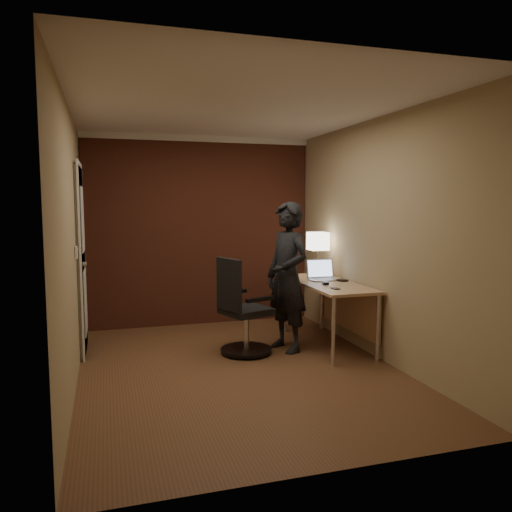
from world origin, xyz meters
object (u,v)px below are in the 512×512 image
object	(u,v)px
desk_lamp	(318,242)
wallet	(342,280)
laptop	(322,274)
mouse	(325,283)
phone	(335,288)
person	(287,277)
office_chair	(241,313)
desk	(333,293)

from	to	relation	value
desk_lamp	wallet	size ratio (longest dim) A/B	4.86
laptop	mouse	distance (m)	0.38
mouse	wallet	world-z (taller)	mouse
phone	laptop	bearing A→B (deg)	76.91
mouse	desk_lamp	bearing A→B (deg)	86.48
wallet	person	size ratio (longest dim) A/B	0.07
laptop	mouse	bearing A→B (deg)	-108.18
laptop	office_chair	world-z (taller)	office_chair
desk_lamp	mouse	bearing A→B (deg)	-106.81
person	wallet	bearing A→B (deg)	75.66
laptop	wallet	xyz separation A→B (m)	(0.17, -0.20, -0.05)
phone	office_chair	distance (m)	1.03
laptop	phone	size ratio (longest dim) A/B	2.89
person	desk	bearing A→B (deg)	74.76
desk	person	distance (m)	0.61
mouse	wallet	xyz separation A→B (m)	(0.28, 0.16, -0.01)
desk	laptop	world-z (taller)	laptop
desk	mouse	distance (m)	0.26
wallet	office_chair	size ratio (longest dim) A/B	0.11
laptop	mouse	size ratio (longest dim) A/B	3.32
desk_lamp	laptop	bearing A→B (deg)	-105.31
laptop	office_chair	size ratio (longest dim) A/B	0.32
wallet	person	xyz separation A→B (m)	(-0.69, -0.05, 0.08)
laptop	office_chair	xyz separation A→B (m)	(-1.06, -0.27, -0.34)
laptop	person	distance (m)	0.58
wallet	office_chair	xyz separation A→B (m)	(-1.22, -0.07, -0.29)
office_chair	mouse	bearing A→B (deg)	-5.16
laptop	phone	world-z (taller)	laptop
person	mouse	bearing A→B (deg)	56.73
wallet	laptop	bearing A→B (deg)	129.90
desk_lamp	wallet	xyz separation A→B (m)	(0.08, -0.53, -0.41)
office_chair	desk	bearing A→B (deg)	2.89
desk	desk_lamp	distance (m)	0.78
phone	person	xyz separation A→B (m)	(-0.39, 0.39, 0.08)
mouse	office_chair	xyz separation A→B (m)	(-0.94, 0.08, -0.29)
wallet	desk_lamp	bearing A→B (deg)	98.12
desk_lamp	office_chair	world-z (taller)	desk_lamp
desk	person	xyz separation A→B (m)	(-0.57, -0.03, 0.22)
desk	desk_lamp	world-z (taller)	desk_lamp
office_chair	person	world-z (taller)	person
mouse	desk	bearing A→B (deg)	54.47
phone	mouse	bearing A→B (deg)	84.95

